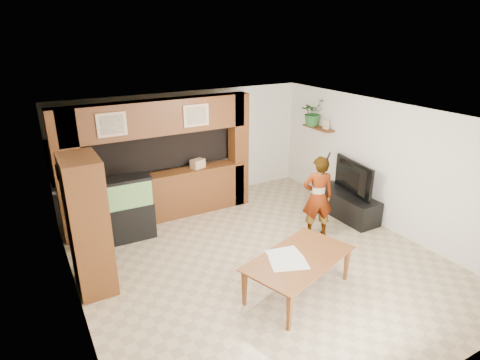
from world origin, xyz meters
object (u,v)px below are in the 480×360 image
person (318,197)px  dining_table (300,276)px  pantry_cabinet (88,225)px  aquarium (123,211)px  television (348,178)px

person → dining_table: size_ratio=0.93×
person → pantry_cabinet: bearing=18.5°
aquarium → dining_table: 3.64m
aquarium → dining_table: (1.95, -3.06, -0.31)m
pantry_cabinet → dining_table: bearing=-32.9°
aquarium → person: person is taller
television → dining_table: 3.18m
television → person: 1.21m
aquarium → television: aquarium is taller
television → dining_table: television is taller
pantry_cabinet → television: bearing=-0.4°
pantry_cabinet → television: pantry_cabinet is taller
dining_table → pantry_cabinet: bearing=128.6°
pantry_cabinet → person: (4.20, -0.42, -0.26)m
person → dining_table: (-1.45, -1.37, -0.52)m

